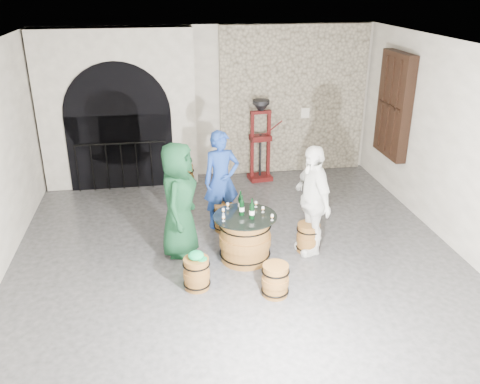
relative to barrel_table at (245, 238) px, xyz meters
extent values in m
plane|color=#2D2D2F|center=(-0.11, -0.19, -0.37)|extent=(8.00, 8.00, 0.00)
plane|color=silver|center=(-0.11, 3.81, 1.23)|extent=(8.00, 0.00, 8.00)
plane|color=silver|center=(-0.11, -4.19, 1.23)|extent=(8.00, 0.00, 8.00)
plane|color=silver|center=(3.39, -0.19, 1.23)|extent=(0.00, 8.00, 8.00)
plane|color=beige|center=(-0.11, -0.19, 2.83)|extent=(8.00, 8.00, 0.00)
cube|color=tan|center=(1.69, 3.75, 1.23)|extent=(3.20, 0.12, 3.18)
cube|color=silver|center=(-2.01, 3.56, 1.23)|extent=(3.10, 0.50, 3.18)
cube|color=black|center=(-2.01, 3.29, 0.40)|extent=(2.10, 0.03, 1.55)
cylinder|color=black|center=(-2.01, 3.29, 1.18)|extent=(2.10, 0.03, 2.10)
cylinder|color=black|center=(-2.01, 3.23, 0.61)|extent=(1.79, 0.04, 0.04)
cylinder|color=black|center=(-2.90, 3.23, 0.12)|extent=(0.02, 0.02, 0.98)
cylinder|color=black|center=(-2.60, 3.23, 0.12)|extent=(0.02, 0.02, 0.98)
cylinder|color=black|center=(-2.30, 3.23, 0.12)|extent=(0.02, 0.02, 0.98)
cylinder|color=black|center=(-2.01, 3.23, 0.12)|extent=(0.02, 0.02, 0.98)
cylinder|color=black|center=(-1.71, 3.23, 0.12)|extent=(0.02, 0.02, 0.98)
cylinder|color=black|center=(-1.41, 3.23, 0.12)|extent=(0.02, 0.02, 0.98)
cylinder|color=black|center=(-1.11, 3.23, 0.12)|extent=(0.02, 0.02, 0.98)
cube|color=black|center=(3.28, 2.21, 1.43)|extent=(0.20, 1.10, 2.00)
cube|color=black|center=(3.23, 2.21, 1.43)|extent=(0.06, 0.88, 1.76)
cube|color=black|center=(3.26, 2.21, 1.43)|extent=(0.22, 0.92, 0.06)
cube|color=black|center=(3.26, 1.92, 1.43)|extent=(0.22, 0.06, 1.80)
cube|color=black|center=(3.26, 2.21, 1.43)|extent=(0.22, 0.06, 1.80)
cube|color=black|center=(3.26, 2.50, 1.43)|extent=(0.22, 0.06, 1.80)
cylinder|color=brown|center=(0.00, 0.00, -0.02)|extent=(0.75, 0.75, 0.71)
cylinder|color=brown|center=(0.00, 0.00, -0.02)|extent=(0.80, 0.80, 0.16)
torus|color=black|center=(0.00, 0.00, -0.26)|extent=(0.80, 0.80, 0.02)
torus|color=black|center=(0.00, 0.00, 0.22)|extent=(0.80, 0.80, 0.02)
cylinder|color=brown|center=(0.00, 0.00, 0.35)|extent=(0.76, 0.76, 0.02)
cylinder|color=black|center=(0.00, 0.00, 0.37)|extent=(0.97, 0.97, 0.01)
cylinder|color=brown|center=(-0.98, 0.38, -0.15)|extent=(0.35, 0.35, 0.45)
cylinder|color=brown|center=(-0.98, 0.38, -0.15)|extent=(0.38, 0.38, 0.10)
torus|color=black|center=(-0.98, 0.38, -0.30)|extent=(0.39, 0.39, 0.02)
torus|color=black|center=(-0.98, 0.38, 0.01)|extent=(0.39, 0.39, 0.02)
cylinder|color=brown|center=(-0.98, 0.38, 0.09)|extent=(0.36, 0.36, 0.02)
cylinder|color=brown|center=(-0.18, 1.03, -0.15)|extent=(0.35, 0.35, 0.45)
cylinder|color=brown|center=(-0.18, 1.03, -0.15)|extent=(0.38, 0.38, 0.10)
torus|color=black|center=(-0.18, 1.03, -0.30)|extent=(0.39, 0.39, 0.02)
torus|color=black|center=(-0.18, 1.03, 0.01)|extent=(0.39, 0.39, 0.02)
cylinder|color=brown|center=(-0.18, 1.03, 0.09)|extent=(0.36, 0.36, 0.02)
cylinder|color=brown|center=(1.04, 0.10, -0.15)|extent=(0.35, 0.35, 0.45)
cylinder|color=brown|center=(1.04, 0.10, -0.15)|extent=(0.38, 0.38, 0.10)
torus|color=black|center=(1.04, 0.10, -0.30)|extent=(0.39, 0.39, 0.02)
torus|color=black|center=(1.04, 0.10, 0.01)|extent=(0.39, 0.39, 0.02)
cylinder|color=brown|center=(1.04, 0.10, 0.09)|extent=(0.36, 0.36, 0.02)
cylinder|color=brown|center=(0.25, -1.02, -0.15)|extent=(0.35, 0.35, 0.45)
cylinder|color=brown|center=(0.25, -1.02, -0.15)|extent=(0.38, 0.38, 0.10)
torus|color=black|center=(0.25, -1.02, -0.30)|extent=(0.39, 0.39, 0.02)
torus|color=black|center=(0.25, -1.02, 0.01)|extent=(0.39, 0.39, 0.02)
cylinder|color=brown|center=(0.25, -1.02, 0.09)|extent=(0.36, 0.36, 0.02)
cylinder|color=brown|center=(-0.81, -0.67, -0.15)|extent=(0.35, 0.35, 0.45)
cylinder|color=brown|center=(-0.81, -0.67, -0.15)|extent=(0.38, 0.38, 0.10)
torus|color=black|center=(-0.81, -0.67, -0.30)|extent=(0.39, 0.39, 0.02)
torus|color=black|center=(-0.81, -0.67, 0.01)|extent=(0.39, 0.39, 0.02)
cylinder|color=brown|center=(-0.81, -0.67, 0.09)|extent=(0.36, 0.36, 0.02)
ellipsoid|color=#0C8C4A|center=(-0.81, -0.67, 0.15)|extent=(0.22, 0.22, 0.12)
cylinder|color=#0C8C4A|center=(-0.73, -0.70, 0.10)|extent=(0.14, 0.14, 0.01)
imported|color=#0F381F|center=(-0.97, 0.37, 0.55)|extent=(0.81, 1.02, 1.84)
imported|color=navy|center=(-0.21, 1.21, 0.50)|extent=(0.69, 0.51, 1.73)
imported|color=white|center=(1.07, 0.11, 0.52)|extent=(0.60, 1.10, 1.78)
cylinder|color=black|center=(-0.05, 0.04, 0.49)|extent=(0.07, 0.07, 0.22)
cylinder|color=white|center=(-0.05, 0.04, 0.48)|extent=(0.08, 0.08, 0.06)
cone|color=black|center=(-0.05, 0.04, 0.61)|extent=(0.07, 0.07, 0.05)
cylinder|color=black|center=(-0.05, 0.04, 0.67)|extent=(0.03, 0.03, 0.07)
cylinder|color=black|center=(0.08, -0.11, 0.49)|extent=(0.07, 0.07, 0.22)
cylinder|color=white|center=(0.08, -0.11, 0.48)|extent=(0.08, 0.08, 0.06)
cone|color=black|center=(0.08, -0.11, 0.61)|extent=(0.07, 0.07, 0.05)
cylinder|color=black|center=(0.08, -0.11, 0.67)|extent=(0.03, 0.03, 0.07)
cylinder|color=black|center=(-0.04, 0.20, 0.49)|extent=(0.07, 0.07, 0.22)
cylinder|color=white|center=(-0.04, 0.20, 0.48)|extent=(0.08, 0.08, 0.06)
cone|color=black|center=(-0.04, 0.20, 0.61)|extent=(0.07, 0.07, 0.05)
cylinder|color=black|center=(-0.04, 0.20, 0.67)|extent=(0.03, 0.03, 0.07)
cylinder|color=brown|center=(-0.78, 2.84, -0.09)|extent=(0.40, 0.40, 0.56)
cylinder|color=brown|center=(-0.78, 2.84, -0.09)|extent=(0.42, 0.42, 0.12)
torus|color=black|center=(-0.78, 2.84, -0.28)|extent=(0.44, 0.44, 0.02)
torus|color=black|center=(-0.78, 2.84, 0.10)|extent=(0.44, 0.44, 0.02)
cylinder|color=brown|center=(-0.78, 2.84, 0.20)|extent=(0.40, 0.40, 0.02)
cube|color=#4C0F0C|center=(0.89, 3.30, -0.33)|extent=(0.53, 0.45, 0.09)
cube|color=#4C0F0C|center=(0.89, 3.30, 0.57)|extent=(0.47, 0.33, 0.11)
cube|color=#4C0F0C|center=(0.89, 3.30, 1.12)|extent=(0.44, 0.17, 0.06)
cylinder|color=black|center=(0.89, 3.30, 0.18)|extent=(0.05, 0.05, 0.92)
cylinder|color=black|center=(0.89, 3.30, 1.33)|extent=(0.35, 0.35, 0.08)
cone|color=black|center=(0.89, 3.30, 1.22)|extent=(0.35, 0.35, 0.18)
cube|color=#4C0F0C|center=(0.71, 3.27, 0.41)|extent=(0.07, 0.07, 1.48)
cube|color=#4C0F0C|center=(1.07, 3.32, 0.41)|extent=(0.07, 0.07, 1.48)
cylinder|color=#4C0F0C|center=(1.17, 3.30, 0.78)|extent=(0.40, 0.08, 0.29)
cube|color=silver|center=(1.94, 3.67, 0.98)|extent=(0.18, 0.10, 0.22)
camera|label=1|loc=(-1.18, -6.81, 3.71)|focal=38.00mm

